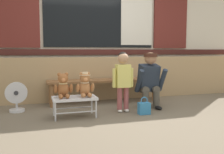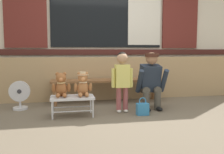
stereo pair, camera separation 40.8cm
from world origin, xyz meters
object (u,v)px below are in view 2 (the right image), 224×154
object	(u,v)px
small_display_bench	(72,98)
floor_fan	(20,95)
adult_crouching	(151,80)
wooden_bench_long	(107,83)
child_standing	(122,75)
teddy_bear_plain	(61,86)
handbag_on_ground	(143,109)
teddy_bear_with_hat	(83,84)

from	to	relation	value
small_display_bench	floor_fan	xyz separation A→B (m)	(-0.84, 0.59, -0.03)
adult_crouching	wooden_bench_long	bearing A→B (deg)	132.97
child_standing	floor_fan	world-z (taller)	child_standing
teddy_bear_plain	handbag_on_ground	distance (m)	1.27
teddy_bear_plain	teddy_bear_with_hat	distance (m)	0.32
child_standing	adult_crouching	world-z (taller)	child_standing
handbag_on_ground	wooden_bench_long	bearing A→B (deg)	108.66
wooden_bench_long	adult_crouching	xyz separation A→B (m)	(0.62, -0.67, 0.11)
adult_crouching	floor_fan	world-z (taller)	adult_crouching
child_standing	floor_fan	distance (m)	1.74
adult_crouching	handbag_on_ground	bearing A→B (deg)	-125.09
small_display_bench	teddy_bear_with_hat	world-z (taller)	teddy_bear_with_hat
wooden_bench_long	teddy_bear_plain	bearing A→B (deg)	-133.49
floor_fan	child_standing	bearing A→B (deg)	-17.19
small_display_bench	teddy_bear_with_hat	distance (m)	0.26
handbag_on_ground	adult_crouching	bearing A→B (deg)	54.91
teddy_bear_with_hat	small_display_bench	bearing A→B (deg)	-179.23
teddy_bear_with_hat	adult_crouching	bearing A→B (deg)	11.24
teddy_bear_with_hat	wooden_bench_long	bearing A→B (deg)	59.33
adult_crouching	floor_fan	size ratio (longest dim) A/B	1.98
wooden_bench_long	handbag_on_ground	bearing A→B (deg)	-71.34
teddy_bear_plain	small_display_bench	bearing A→B (deg)	-0.51
teddy_bear_with_hat	handbag_on_ground	bearing A→B (deg)	-9.72
wooden_bench_long	floor_fan	xyz separation A→B (m)	(-1.53, -0.31, -0.13)
wooden_bench_long	handbag_on_ground	xyz separation A→B (m)	(0.35, -1.05, -0.28)
small_display_bench	adult_crouching	bearing A→B (deg)	9.99
wooden_bench_long	teddy_bear_plain	world-z (taller)	teddy_bear_plain
small_display_bench	teddy_bear_plain	distance (m)	0.25
teddy_bear_plain	child_standing	world-z (taller)	child_standing
floor_fan	adult_crouching	bearing A→B (deg)	-9.50
small_display_bench	wooden_bench_long	bearing A→B (deg)	52.42
teddy_bear_with_hat	handbag_on_ground	world-z (taller)	teddy_bear_with_hat
small_display_bench	handbag_on_ground	size ratio (longest dim) A/B	2.35
small_display_bench	adult_crouching	world-z (taller)	adult_crouching
handbag_on_ground	floor_fan	xyz separation A→B (m)	(-1.89, 0.74, 0.14)
adult_crouching	floor_fan	xyz separation A→B (m)	(-2.15, 0.36, -0.24)
teddy_bear_plain	handbag_on_ground	xyz separation A→B (m)	(1.21, -0.15, -0.37)
floor_fan	handbag_on_ground	bearing A→B (deg)	-21.48
teddy_bear_plain	handbag_on_ground	world-z (taller)	teddy_bear_plain
wooden_bench_long	adult_crouching	world-z (taller)	adult_crouching
wooden_bench_long	teddy_bear_with_hat	distance (m)	1.05
wooden_bench_long	floor_fan	world-z (taller)	floor_fan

